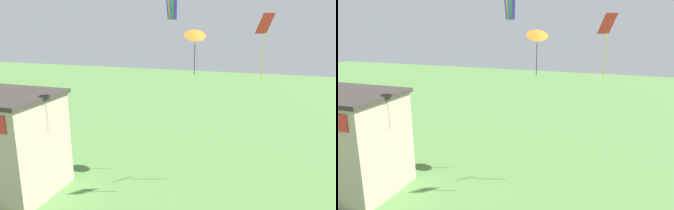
{
  "view_description": "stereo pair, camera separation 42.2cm",
  "coord_description": "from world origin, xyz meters",
  "views": [
    {
      "loc": [
        3.88,
        -4.81,
        10.05
      ],
      "look_at": [
        0.0,
        7.66,
        6.63
      ],
      "focal_mm": 35.0,
      "sensor_mm": 36.0,
      "label": 1
    },
    {
      "loc": [
        4.28,
        -4.68,
        10.05
      ],
      "look_at": [
        0.0,
        7.66,
        6.63
      ],
      "focal_mm": 35.0,
      "sensor_mm": 36.0,
      "label": 2
    }
  ],
  "objects": [
    {
      "name": "seaside_building",
      "position": [
        -10.74,
        9.56,
        3.03
      ],
      "size": [
        6.4,
        4.84,
        6.01
      ],
      "color": "#B7A88E",
      "rests_on": "ground_plane"
    },
    {
      "name": "kite_orange_delta",
      "position": [
        -0.72,
        15.71,
        9.1
      ],
      "size": [
        1.72,
        1.65,
        2.92
      ],
      "color": "orange"
    },
    {
      "name": "kite_red_diamond",
      "position": [
        3.46,
        15.36,
        9.45
      ],
      "size": [
        1.08,
        1.11,
        3.8
      ],
      "color": "red"
    }
  ]
}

